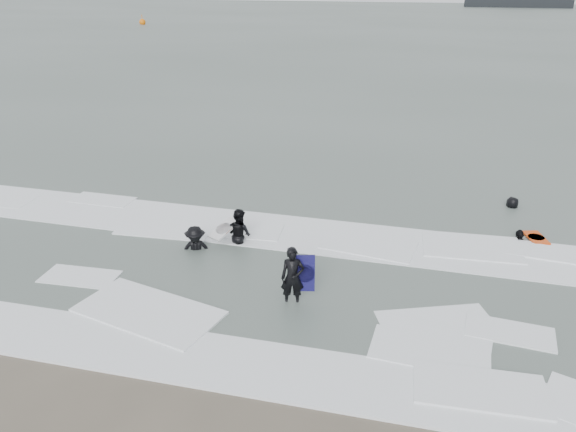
% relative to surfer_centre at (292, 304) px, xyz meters
% --- Properties ---
extents(ground, '(320.00, 320.00, 0.00)m').
position_rel_surfer_centre_xyz_m(ground, '(-0.90, -2.04, 0.00)').
color(ground, brown).
rests_on(ground, ground).
extents(sea, '(320.00, 320.00, 0.00)m').
position_rel_surfer_centre_xyz_m(sea, '(-0.90, 77.96, 0.06)').
color(sea, '#47544C').
rests_on(sea, ground).
extents(surfer_centre, '(0.66, 0.52, 1.61)m').
position_rel_surfer_centre_xyz_m(surfer_centre, '(0.00, 0.00, 0.00)').
color(surfer_centre, black).
rests_on(surfer_centre, ground).
extents(surfer_wading, '(1.02, 0.95, 1.69)m').
position_rel_surfer_centre_xyz_m(surfer_wading, '(-2.46, 2.99, 0.00)').
color(surfer_wading, black).
rests_on(surfer_wading, ground).
extents(surfer_breaker, '(1.23, 0.95, 1.67)m').
position_rel_surfer_centre_xyz_m(surfer_breaker, '(-3.54, 2.10, 0.00)').
color(surfer_breaker, black).
rests_on(surfer_breaker, ground).
extents(surfer_right_near, '(0.86, 0.93, 1.53)m').
position_rel_surfer_centre_xyz_m(surfer_right_near, '(5.95, 5.36, 0.00)').
color(surfer_right_near, black).
rests_on(surfer_right_near, ground).
extents(surfer_right_far, '(0.91, 0.82, 1.56)m').
position_rel_surfer_centre_xyz_m(surfer_right_far, '(5.99, 8.11, 0.00)').
color(surfer_right_far, black).
rests_on(surfer_right_far, ground).
extents(surf_foam, '(30.03, 9.06, 0.09)m').
position_rel_surfer_centre_xyz_m(surf_foam, '(-0.90, 1.66, 0.04)').
color(surf_foam, white).
rests_on(surf_foam, ground).
extents(bodyboards, '(10.12, 5.99, 1.25)m').
position_rel_surfer_centre_xyz_m(bodyboards, '(1.30, 2.84, 0.50)').
color(bodyboards, '#100E42').
rests_on(bodyboards, ground).
extents(buoy, '(1.00, 1.00, 1.65)m').
position_rel_surfer_centre_xyz_m(buoy, '(-43.87, 73.91, 0.42)').
color(buoy, orange).
rests_on(buoy, ground).
extents(vessel_horizon, '(24.20, 4.32, 3.28)m').
position_rel_surfer_centre_xyz_m(vessel_horizon, '(19.30, 140.40, 1.23)').
color(vessel_horizon, black).
rests_on(vessel_horizon, ground).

